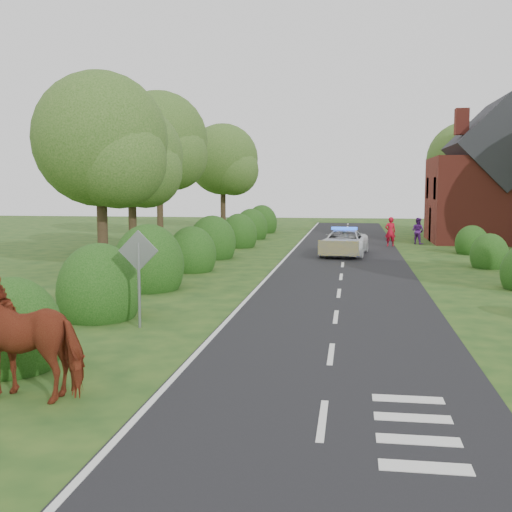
% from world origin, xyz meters
% --- Properties ---
extents(ground, '(120.00, 120.00, 0.00)m').
position_xyz_m(ground, '(0.00, 0.00, 0.00)').
color(ground, '#1D4118').
extents(road, '(6.00, 70.00, 0.02)m').
position_xyz_m(road, '(0.00, 15.00, 0.01)').
color(road, black).
rests_on(road, ground).
extents(road_markings, '(4.96, 70.00, 0.01)m').
position_xyz_m(road_markings, '(-1.60, 12.93, 0.03)').
color(road_markings, white).
rests_on(road_markings, road).
extents(hedgerow_left, '(2.75, 50.41, 3.00)m').
position_xyz_m(hedgerow_left, '(-6.51, 11.69, 0.75)').
color(hedgerow_left, '#143E0D').
rests_on(hedgerow_left, ground).
extents(tree_left_a, '(5.74, 5.60, 8.38)m').
position_xyz_m(tree_left_a, '(-9.75, 11.86, 5.34)').
color(tree_left_a, '#332316').
rests_on(tree_left_a, ground).
extents(tree_left_b, '(5.74, 5.60, 8.07)m').
position_xyz_m(tree_left_b, '(-11.25, 19.86, 5.04)').
color(tree_left_b, '#332316').
rests_on(tree_left_b, ground).
extents(tree_left_c, '(6.97, 6.80, 10.22)m').
position_xyz_m(tree_left_c, '(-12.70, 29.83, 6.53)').
color(tree_left_c, '#332316').
rests_on(tree_left_c, ground).
extents(tree_left_d, '(6.15, 6.00, 8.89)m').
position_xyz_m(tree_left_d, '(-10.23, 39.85, 5.64)').
color(tree_left_d, '#332316').
rests_on(tree_left_d, ground).
extents(tree_right_c, '(6.15, 6.00, 8.58)m').
position_xyz_m(tree_right_c, '(9.27, 37.85, 5.34)').
color(tree_right_c, '#332316').
rests_on(tree_right_c, ground).
extents(road_sign, '(1.06, 0.08, 2.53)m').
position_xyz_m(road_sign, '(-5.00, 2.00, 1.65)').
color(road_sign, gray).
rests_on(road_sign, ground).
extents(house, '(8.00, 7.40, 9.17)m').
position_xyz_m(house, '(9.49, 30.00, 3.79)').
color(house, maroon).
rests_on(house, ground).
extents(cow, '(2.42, 1.30, 1.71)m').
position_xyz_m(cow, '(-5.06, -3.38, 0.85)').
color(cow, maroon).
rests_on(cow, ground).
extents(police_van, '(2.70, 5.09, 1.50)m').
position_xyz_m(police_van, '(0.00, 20.24, 0.68)').
color(police_van, silver).
rests_on(police_van, ground).
extents(pedestrian_red, '(0.72, 0.54, 1.79)m').
position_xyz_m(pedestrian_red, '(2.70, 25.74, 0.89)').
color(pedestrian_red, red).
rests_on(pedestrian_red, ground).
extents(pedestrian_purple, '(1.03, 0.99, 1.67)m').
position_xyz_m(pedestrian_purple, '(4.49, 27.48, 0.83)').
color(pedestrian_purple, '#511C72').
rests_on(pedestrian_purple, ground).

